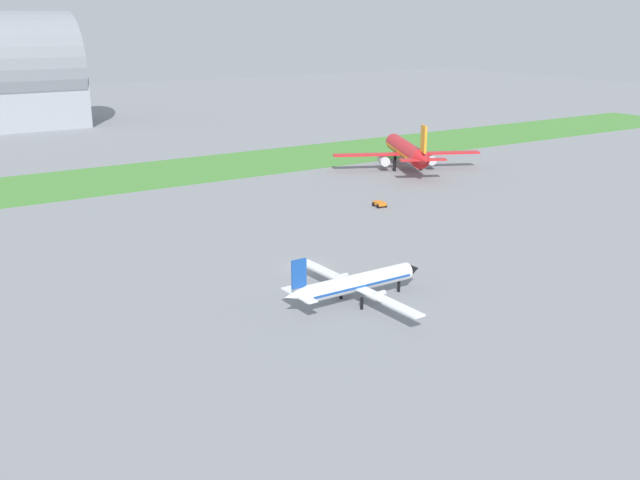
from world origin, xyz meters
name	(u,v)px	position (x,y,z in m)	size (l,w,h in m)	color
ground_plane	(306,267)	(0.00, 0.00, 0.00)	(600.00, 600.00, 0.00)	gray
grass_taxiway_strip	(128,177)	(0.00, 69.36, 0.04)	(360.00, 28.00, 0.08)	#478438
airplane_foreground_turboprop	(356,283)	(-2.07, -14.16, 2.45)	(19.13, 22.37, 6.71)	white
airplane_parked_jet_far	(407,151)	(53.51, 43.81, 4.11)	(30.06, 29.94, 11.40)	red
baggage_cart_near_gate	(380,204)	(28.27, 20.67, 0.57)	(2.11, 2.63, 0.90)	orange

